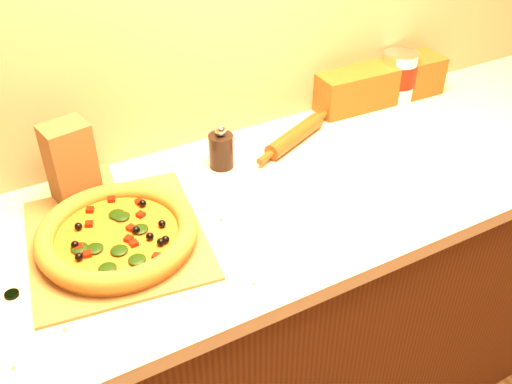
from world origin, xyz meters
name	(u,v)px	position (x,y,z in m)	size (l,w,h in m)	color
cabinet	(267,320)	(0.00, 1.43, 0.43)	(2.80, 0.65, 0.86)	#48230F
countertop	(269,200)	(0.00, 1.43, 0.88)	(2.84, 0.68, 0.04)	beige
pizza_peel	(115,234)	(-0.39, 1.46, 0.90)	(0.43, 0.59, 0.01)	brown
pizza	(118,234)	(-0.39, 1.42, 0.93)	(0.36, 0.36, 0.05)	#B6792D
bottle_cap	(12,294)	(-0.63, 1.37, 0.90)	(0.03, 0.03, 0.01)	black
pepper_grinder	(221,150)	(-0.05, 1.60, 0.95)	(0.07, 0.07, 0.13)	black
rolling_pin	(295,136)	(0.19, 1.60, 0.92)	(0.32, 0.16, 0.05)	#5B310F
coffee_canister	(399,75)	(0.63, 1.69, 0.98)	(0.11, 0.11, 0.15)	silver
bread_bag	(377,82)	(0.57, 1.71, 0.96)	(0.45, 0.14, 0.12)	brown
paper_bag	(71,164)	(-0.42, 1.64, 1.00)	(0.10, 0.08, 0.21)	brown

